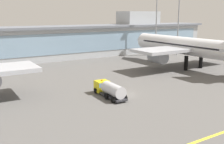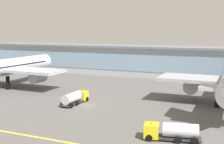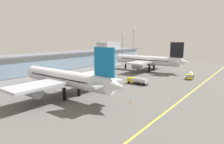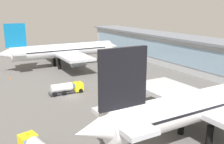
{
  "view_description": "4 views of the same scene",
  "coord_description": "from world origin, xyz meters",
  "px_view_note": "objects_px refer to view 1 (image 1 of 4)",
  "views": [
    {
      "loc": [
        -29.47,
        -42.97,
        15.67
      ],
      "look_at": [
        1.64,
        6.78,
        3.09
      ],
      "focal_mm": 43.54,
      "sensor_mm": 36.0,
      "label": 1
    },
    {
      "loc": [
        32.51,
        -60.18,
        17.61
      ],
      "look_at": [
        2.67,
        8.55,
        6.91
      ],
      "focal_mm": 47.63,
      "sensor_mm": 36.0,
      "label": 2
    },
    {
      "loc": [
        -74.29,
        -39.84,
        18.81
      ],
      "look_at": [
        -8.98,
        9.07,
        5.09
      ],
      "focal_mm": 31.29,
      "sensor_mm": 36.0,
      "label": 3
    },
    {
      "loc": [
        59.28,
        -22.12,
        22.41
      ],
      "look_at": [
        -3.12,
        13.57,
        4.1
      ],
      "focal_mm": 41.72,
      "sensor_mm": 36.0,
      "label": 4
    }
  ],
  "objects_px": {
    "baggage_tug_near": "(109,89)",
    "apron_light_mast_west": "(157,16)",
    "apron_light_mast_centre": "(179,10)",
    "airliner_near_right": "(187,46)"
  },
  "relations": [
    {
      "from": "airliner_near_right",
      "to": "apron_light_mast_centre",
      "type": "bearing_deg",
      "value": -39.19
    },
    {
      "from": "apron_light_mast_west",
      "to": "apron_light_mast_centre",
      "type": "distance_m",
      "value": 8.5
    },
    {
      "from": "airliner_near_right",
      "to": "baggage_tug_near",
      "type": "height_order",
      "value": "airliner_near_right"
    },
    {
      "from": "baggage_tug_near",
      "to": "airliner_near_right",
      "type": "bearing_deg",
      "value": -67.77
    },
    {
      "from": "airliner_near_right",
      "to": "apron_light_mast_centre",
      "type": "height_order",
      "value": "apron_light_mast_centre"
    },
    {
      "from": "baggage_tug_near",
      "to": "apron_light_mast_west",
      "type": "bearing_deg",
      "value": -47.73
    },
    {
      "from": "baggage_tug_near",
      "to": "apron_light_mast_centre",
      "type": "height_order",
      "value": "apron_light_mast_centre"
    },
    {
      "from": "airliner_near_right",
      "to": "baggage_tug_near",
      "type": "bearing_deg",
      "value": 110.1
    },
    {
      "from": "airliner_near_right",
      "to": "baggage_tug_near",
      "type": "distance_m",
      "value": 37.15
    },
    {
      "from": "baggage_tug_near",
      "to": "apron_light_mast_centre",
      "type": "distance_m",
      "value": 61.61
    }
  ]
}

